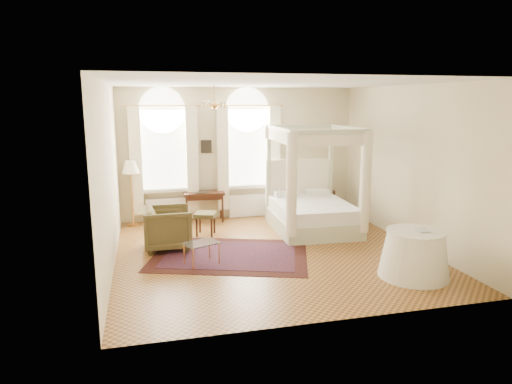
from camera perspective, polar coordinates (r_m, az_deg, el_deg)
ground at (r=9.21m, az=1.86°, el=-7.51°), size 6.00×6.00×0.00m
room_walls at (r=8.77m, az=1.95°, el=4.82°), size 6.00×6.00×6.00m
window_left at (r=11.37m, az=-11.38°, el=3.61°), size 1.62×0.27×3.29m
window_right at (r=11.64m, az=-0.98°, el=4.02°), size 1.62×0.27×3.29m
chandelier at (r=9.70m, az=-5.21°, el=10.90°), size 0.51×0.45×0.50m
wall_pictures at (r=11.67m, az=-1.64°, el=6.02°), size 2.54×0.03×0.39m
canopy_bed at (r=10.65m, az=7.09°, el=-1.92°), size 1.90×2.29×2.40m
nightstand at (r=12.21m, az=8.51°, el=-1.26°), size 0.51×0.47×0.67m
nightstand_lamp at (r=12.16m, az=8.22°, el=1.49°), size 0.26×0.26×0.38m
writing_desk at (r=11.42m, az=-6.53°, el=-0.52°), size 1.02×0.57×0.75m
laptop at (r=11.28m, az=-6.84°, el=-0.04°), size 0.39×0.29×0.03m
stool at (r=10.29m, az=-6.34°, el=-3.05°), size 0.57×0.57×0.51m
armchair at (r=9.49m, az=-10.99°, el=-4.42°), size 0.96×0.93×0.86m
coffee_table at (r=8.48m, az=-6.83°, el=-6.55°), size 0.74×0.64×0.42m
floor_lamp at (r=11.21m, az=-15.40°, el=2.63°), size 0.41×0.41×1.59m
oriental_rug at (r=9.04m, az=-3.24°, el=-7.85°), size 3.51×2.98×0.01m
side_table at (r=8.33m, az=19.18°, el=-7.34°), size 1.19×1.19×0.81m
book at (r=8.19m, az=19.49°, el=-4.56°), size 0.22×0.27×0.02m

